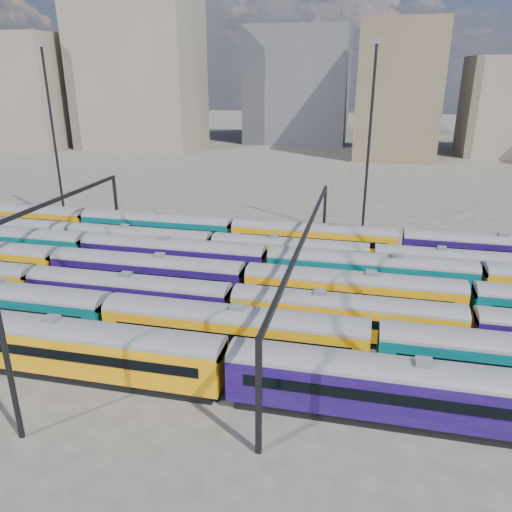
# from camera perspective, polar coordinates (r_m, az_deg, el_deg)

# --- Properties ---
(ground) EXTENTS (500.00, 500.00, 0.00)m
(ground) POSITION_cam_1_polar(r_m,az_deg,el_deg) (51.30, -5.79, -4.96)
(ground) COLOR #403C36
(ground) RESTS_ON ground
(rake_0) EXTENTS (151.40, 3.16, 5.33)m
(rake_0) POSITION_cam_1_polar(r_m,az_deg,el_deg) (34.64, 14.73, -13.80)
(rake_0) COLOR black
(rake_0) RESTS_ON ground
(rake_1) EXTENTS (130.02, 3.17, 5.35)m
(rake_1) POSITION_cam_1_polar(r_m,az_deg,el_deg) (38.86, 13.33, -9.62)
(rake_1) COLOR black
(rake_1) RESTS_ON ground
(rake_2) EXTENTS (119.82, 2.92, 4.92)m
(rake_2) POSITION_cam_1_polar(r_m,az_deg,el_deg) (44.75, -2.80, -5.19)
(rake_2) COLOR black
(rake_2) RESTS_ON ground
(rake_3) EXTENTS (124.17, 3.03, 5.10)m
(rake_3) POSITION_cam_1_polar(r_m,az_deg,el_deg) (57.48, -21.81, -0.65)
(rake_3) COLOR black
(rake_3) RESTS_ON ground
(rake_4) EXTENTS (128.06, 3.12, 5.26)m
(rake_4) POSITION_cam_1_polar(r_m,az_deg,el_deg) (53.36, 1.25, -0.61)
(rake_4) COLOR black
(rake_4) RESTS_ON ground
(rake_5) EXTENTS (111.54, 2.72, 4.57)m
(rake_5) POSITION_cam_1_polar(r_m,az_deg,el_deg) (59.90, -5.05, 1.33)
(rake_5) COLOR black
(rake_5) RESTS_ON ground
(rake_6) EXTENTS (103.56, 3.03, 5.11)m
(rake_6) POSITION_cam_1_polar(r_m,az_deg,el_deg) (67.48, -11.31, 3.46)
(rake_6) COLOR black
(rake_6) RESTS_ON ground
(gantry_1) EXTENTS (0.35, 40.35, 8.03)m
(gantry_1) POSITION_cam_1_polar(r_m,az_deg,el_deg) (58.23, -25.10, 3.41)
(gantry_1) COLOR black
(gantry_1) RESTS_ON ground
(gantry_2) EXTENTS (0.35, 40.35, 8.03)m
(gantry_2) POSITION_cam_1_polar(r_m,az_deg,el_deg) (46.65, 5.65, 1.41)
(gantry_2) COLOR black
(gantry_2) RESTS_ON ground
(mast_1) EXTENTS (1.40, 0.50, 25.60)m
(mast_1) POSITION_cam_1_polar(r_m,az_deg,el_deg) (80.27, -22.22, 13.29)
(mast_1) COLOR black
(mast_1) RESTS_ON ground
(mast_3) EXTENTS (1.40, 0.50, 25.60)m
(mast_3) POSITION_cam_1_polar(r_m,az_deg,el_deg) (68.28, 12.86, 13.25)
(mast_3) COLOR black
(mast_3) RESTS_ON ground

